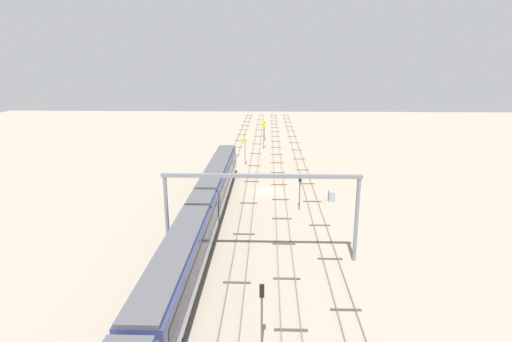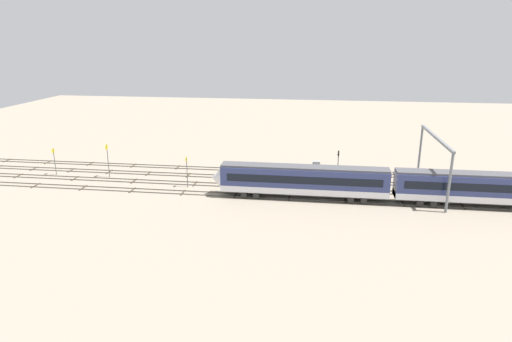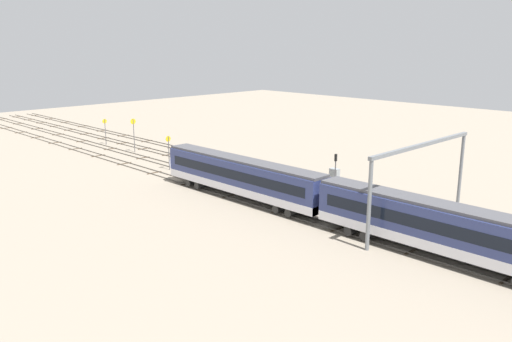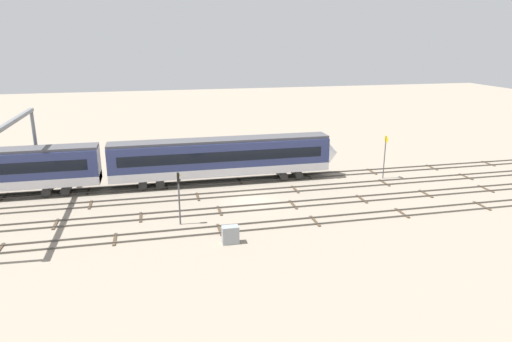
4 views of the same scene
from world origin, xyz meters
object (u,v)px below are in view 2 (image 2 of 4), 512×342
speed_sign_mid_trackside (54,158)px  speed_sign_far_trackside (108,156)px  overhead_gantry (435,150)px  speed_sign_near_foreground (187,168)px  signal_light_trackside_departure (338,160)px  relay_cabinet (316,165)px

speed_sign_mid_trackside → speed_sign_far_trackside: speed_sign_far_trackside is taller
speed_sign_far_trackside → overhead_gantry: bearing=-179.6°
speed_sign_near_foreground → signal_light_trackside_departure: 24.99m
overhead_gantry → speed_sign_far_trackside: (52.08, 0.39, -2.73)m
speed_sign_far_trackside → relay_cabinet: size_ratio=4.05×
overhead_gantry → signal_light_trackside_departure: size_ratio=3.98×
overhead_gantry → speed_sign_far_trackside: bearing=0.4°
speed_sign_mid_trackside → relay_cabinet: speed_sign_mid_trackside is taller
overhead_gantry → speed_sign_mid_trackside: 61.88m
speed_sign_mid_trackside → speed_sign_far_trackside: 9.73m
signal_light_trackside_departure → relay_cabinet: size_ratio=3.30×
overhead_gantry → speed_sign_far_trackside: overhead_gantry is taller
overhead_gantry → speed_sign_near_foreground: 37.80m
speed_sign_near_foreground → relay_cabinet: (-19.97, -13.01, -2.47)m
speed_sign_mid_trackside → speed_sign_far_trackside: size_ratio=0.82×
overhead_gantry → relay_cabinet: overhead_gantry is taller
speed_sign_far_trackside → signal_light_trackside_departure: (-38.15, -5.08, -0.68)m
speed_sign_near_foreground → signal_light_trackside_departure: size_ratio=1.07×
overhead_gantry → speed_sign_mid_trackside: bearing=0.3°
speed_sign_mid_trackside → signal_light_trackside_departure: bearing=-174.0°
speed_sign_far_trackside → relay_cabinet: (-34.57, -9.74, -3.01)m
speed_sign_mid_trackside → signal_light_trackside_departure: 48.11m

